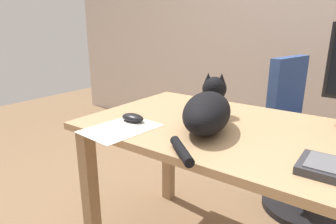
% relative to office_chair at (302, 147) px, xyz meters
% --- Properties ---
extents(desk, '(1.59, 0.75, 0.70)m').
position_rel_office_chair_xyz_m(desk, '(0.03, -0.71, 0.21)').
color(desk, tan).
rests_on(desk, ground_plane).
extents(office_chair, '(0.49, 0.48, 0.93)m').
position_rel_office_chair_xyz_m(office_chair, '(0.00, 0.00, 0.00)').
color(office_chair, black).
rests_on(office_chair, ground_plane).
extents(cat, '(0.29, 0.58, 0.20)m').
position_rel_office_chair_xyz_m(cat, '(-0.23, -0.79, 0.38)').
color(cat, black).
rests_on(cat, desk).
extents(computer_mouse, '(0.11, 0.06, 0.04)m').
position_rel_office_chair_xyz_m(computer_mouse, '(-0.53, -0.90, 0.32)').
color(computer_mouse, black).
rests_on(computer_mouse, desk).
extents(paper_sheet, '(0.24, 0.31, 0.00)m').
position_rel_office_chair_xyz_m(paper_sheet, '(-0.51, -1.00, 0.30)').
color(paper_sheet, white).
rests_on(paper_sheet, desk).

